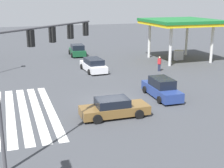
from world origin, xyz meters
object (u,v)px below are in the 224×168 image
(car_0, at_px, (161,88))
(pedestrian, at_px, (159,63))
(car_1, at_px, (114,108))
(car_3, at_px, (77,50))
(traffic_signal_mast, at_px, (40,54))
(car_2, at_px, (93,65))

(car_0, height_order, pedestrian, pedestrian)
(car_1, bearing_deg, car_3, 84.14)
(car_3, relative_size, pedestrian, 2.65)
(pedestrian, bearing_deg, car_0, 18.82)
(car_0, distance_m, pedestrian, 9.73)
(car_1, distance_m, car_3, 24.45)
(traffic_signal_mast, distance_m, car_0, 12.80)
(pedestrian, bearing_deg, traffic_signal_mast, -0.02)
(car_1, bearing_deg, car_0, 30.04)
(car_1, xyz_separation_m, car_3, (-24.28, 2.87, 0.13))
(car_1, relative_size, car_2, 1.00)
(car_2, bearing_deg, car_3, -4.91)
(car_0, xyz_separation_m, car_3, (-21.36, -2.36, 0.01))
(traffic_signal_mast, xyz_separation_m, car_0, (-5.96, 10.39, -4.51))
(car_2, xyz_separation_m, pedestrian, (2.37, 7.11, 0.23))
(car_2, bearing_deg, pedestrian, -110.75)
(traffic_signal_mast, relative_size, car_0, 1.41)
(car_0, relative_size, pedestrian, 2.89)
(traffic_signal_mast, distance_m, car_3, 28.83)
(car_1, xyz_separation_m, pedestrian, (-11.65, 9.52, 0.31))
(car_3, distance_m, pedestrian, 14.27)
(traffic_signal_mast, height_order, car_2, traffic_signal_mast)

